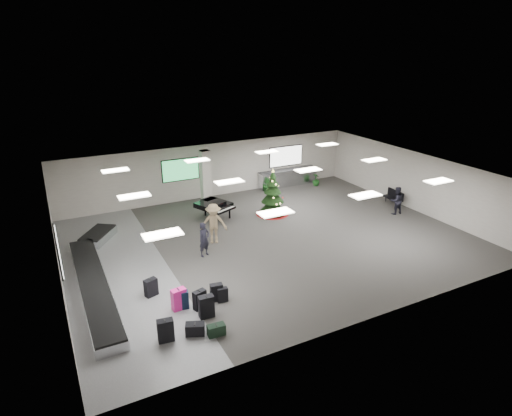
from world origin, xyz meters
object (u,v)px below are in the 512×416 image
traveler_b (214,224)px  bench (394,196)px  baggage_carousel (95,274)px  pink_suitcase (179,299)px  grand_piano (214,206)px  potted_plant_left (266,185)px  traveler_a (204,239)px  traveler_bench (396,200)px  service_counter (288,177)px  potted_plant_right (316,180)px  christmas_tree (273,199)px

traveler_b → bench: bearing=20.4°
baggage_carousel → pink_suitcase: 4.16m
grand_piano → potted_plant_left: 5.24m
baggage_carousel → traveler_a: 4.58m
grand_piano → bench: grand_piano is taller
traveler_a → traveler_b: size_ratio=0.81×
grand_piano → traveler_a: 4.22m
baggage_carousel → bench: 16.46m
traveler_bench → potted_plant_left: traveler_bench is taller
traveler_b → grand_piano: bearing=88.0°
bench → traveler_b: 11.04m
pink_suitcase → traveler_b: traveler_b is taller
service_counter → bench: 6.77m
potted_plant_left → potted_plant_right: potted_plant_left is taller
pink_suitcase → potted_plant_right: (12.15, 9.34, 0.01)m
grand_piano → traveler_bench: size_ratio=1.43×
bench → service_counter: bearing=126.3°
bench → traveler_b: traveler_b is taller
baggage_carousel → potted_plant_left: bearing=29.7°
traveler_b → traveler_bench: size_ratio=1.24×
traveler_bench → potted_plant_right: traveler_bench is taller
grand_piano → potted_plant_left: (4.52, 2.63, -0.30)m
baggage_carousel → traveler_a: traveler_a is taller
grand_piano → traveler_b: size_ratio=1.15×
baggage_carousel → pink_suitcase: size_ratio=12.14×
service_counter → christmas_tree: size_ratio=1.60×
potted_plant_left → baggage_carousel: bearing=-150.3°
grand_piano → potted_plant_right: 8.29m
baggage_carousel → traveler_bench: traveler_bench is taller
potted_plant_left → pink_suitcase: bearing=-131.8°
grand_piano → traveler_b: 2.91m
traveler_b → potted_plant_left: size_ratio=2.21×
pink_suitcase → traveler_a: traveler_a is taller
pink_suitcase → potted_plant_left: bearing=40.6°
service_counter → christmas_tree: christmas_tree is taller
baggage_carousel → pink_suitcase: (2.32, -3.45, 0.18)m
service_counter → christmas_tree: (-3.31, -3.89, 0.32)m
potted_plant_left → christmas_tree: bearing=-113.4°
christmas_tree → traveler_bench: (5.93, -3.01, -0.10)m
christmas_tree → bench: 7.15m
service_counter → pink_suitcase: size_ratio=5.07×
christmas_tree → traveler_bench: 6.65m
service_counter → potted_plant_left: 1.87m
service_counter → baggage_carousel: bearing=-152.3°
christmas_tree → potted_plant_left: (1.49, 3.44, -0.44)m
baggage_carousel → potted_plant_right: (14.48, 5.90, 0.19)m
pink_suitcase → traveler_b: (3.08, 4.42, 0.56)m
pink_suitcase → potted_plant_right: potted_plant_right is taller
potted_plant_right → service_counter: bearing=152.9°
service_counter → potted_plant_right: 1.84m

